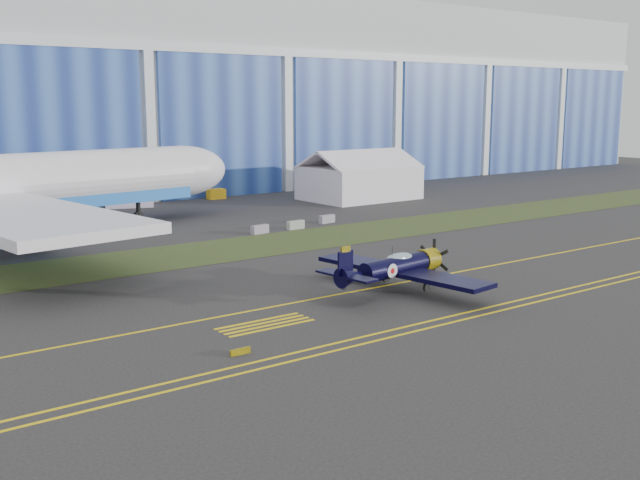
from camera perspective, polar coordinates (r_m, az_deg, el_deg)
ground at (r=62.60m, az=5.89°, el=-1.86°), size 260.00×260.00×0.00m
grass_median at (r=73.38m, az=-1.44°, el=0.02°), size 260.00×10.00×0.02m
hangar at (r=124.14m, az=-17.14°, el=10.75°), size 220.00×45.70×30.00m
taxiway_centreline at (r=59.08m, az=9.14°, el=-2.67°), size 200.00×0.20×0.02m
edge_line_near at (r=53.05m, az=16.45°, el=-4.48°), size 80.00×0.20×0.02m
edge_line_far at (r=53.64m, az=15.60°, el=-4.27°), size 80.00×0.20×0.02m
hold_short_ladder at (r=45.77m, az=-4.20°, el=-6.43°), size 6.00×2.40×0.02m
guard_board_left at (r=40.58m, az=-6.10°, el=-8.44°), size 1.20×0.15×0.35m
warbird at (r=53.17m, az=5.74°, el=-2.05°), size 13.64×15.75×4.25m
tent at (r=104.49m, az=3.02°, el=5.03°), size 15.20×11.30×6.95m
shipping_container at (r=99.47m, az=-14.35°, el=3.18°), size 6.44×4.26×2.59m
tug at (r=105.83m, az=-7.92°, el=3.50°), size 2.45×1.58×1.40m
barrier_a at (r=77.05m, az=-4.61°, el=0.81°), size 2.07×0.90×0.90m
barrier_b at (r=79.64m, az=-1.87°, el=1.16°), size 2.03×0.72×0.90m
barrier_c at (r=83.67m, az=0.53°, el=1.61°), size 2.06×0.87×0.90m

